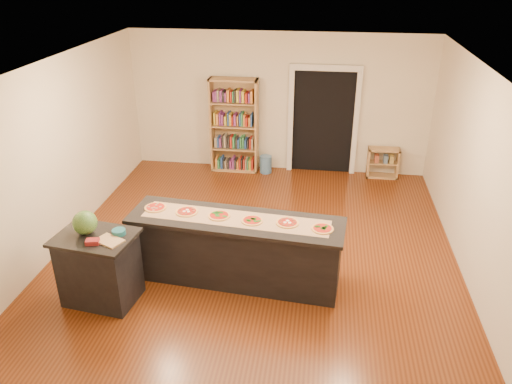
# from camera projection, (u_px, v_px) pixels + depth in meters

# --- Properties ---
(room) EXTENTS (6.00, 7.00, 2.80)m
(room) POSITION_uv_depth(u_px,v_px,m) (254.00, 172.00, 6.88)
(room) COLOR beige
(room) RESTS_ON ground
(doorway) EXTENTS (1.40, 0.09, 2.21)m
(doorway) POSITION_uv_depth(u_px,v_px,m) (323.00, 115.00, 9.95)
(doorway) COLOR black
(doorway) RESTS_ON room
(kitchen_island) EXTENTS (2.89, 0.78, 0.95)m
(kitchen_island) POSITION_uv_depth(u_px,v_px,m) (236.00, 249.00, 6.81)
(kitchen_island) COLOR black
(kitchen_island) RESTS_ON ground
(side_counter) EXTENTS (0.97, 0.71, 0.96)m
(side_counter) POSITION_uv_depth(u_px,v_px,m) (100.00, 268.00, 6.40)
(side_counter) COLOR black
(side_counter) RESTS_ON ground
(bookshelf) EXTENTS (0.96, 0.34, 1.92)m
(bookshelf) POSITION_uv_depth(u_px,v_px,m) (234.00, 126.00, 10.11)
(bookshelf) COLOR tan
(bookshelf) RESTS_ON ground
(low_shelf) EXTENTS (0.62, 0.26, 0.62)m
(low_shelf) POSITION_uv_depth(u_px,v_px,m) (383.00, 163.00, 10.05)
(low_shelf) COLOR tan
(low_shelf) RESTS_ON ground
(waste_bin) EXTENTS (0.25, 0.25, 0.36)m
(waste_bin) POSITION_uv_depth(u_px,v_px,m) (266.00, 164.00, 10.31)
(waste_bin) COLOR teal
(waste_bin) RESTS_ON ground
(kraft_paper) EXTENTS (2.54, 0.67, 0.00)m
(kraft_paper) POSITION_uv_depth(u_px,v_px,m) (236.00, 219.00, 6.61)
(kraft_paper) COLOR #A17453
(kraft_paper) RESTS_ON kitchen_island
(watermelon) EXTENTS (0.30, 0.30, 0.30)m
(watermelon) POSITION_uv_depth(u_px,v_px,m) (85.00, 223.00, 6.19)
(watermelon) COLOR #144214
(watermelon) RESTS_ON side_counter
(cutting_board) EXTENTS (0.39, 0.34, 0.02)m
(cutting_board) POSITION_uv_depth(u_px,v_px,m) (109.00, 241.00, 6.07)
(cutting_board) COLOR tan
(cutting_board) RESTS_ON side_counter
(package_red) EXTENTS (0.18, 0.14, 0.06)m
(package_red) POSITION_uv_depth(u_px,v_px,m) (93.00, 242.00, 6.02)
(package_red) COLOR maroon
(package_red) RESTS_ON side_counter
(package_teal) EXTENTS (0.17, 0.17, 0.06)m
(package_teal) POSITION_uv_depth(u_px,v_px,m) (119.00, 232.00, 6.22)
(package_teal) COLOR #195966
(package_teal) RESTS_ON side_counter
(pizza_a) EXTENTS (0.29, 0.29, 0.02)m
(pizza_a) POSITION_uv_depth(u_px,v_px,m) (156.00, 207.00, 6.87)
(pizza_a) COLOR #DDA255
(pizza_a) RESTS_ON kitchen_island
(pizza_b) EXTENTS (0.29, 0.29, 0.02)m
(pizza_b) POSITION_uv_depth(u_px,v_px,m) (187.00, 212.00, 6.77)
(pizza_b) COLOR #DDA255
(pizza_b) RESTS_ON kitchen_island
(pizza_c) EXTENTS (0.30, 0.30, 0.02)m
(pizza_c) POSITION_uv_depth(u_px,v_px,m) (219.00, 216.00, 6.66)
(pizza_c) COLOR #DDA255
(pizza_c) RESTS_ON kitchen_island
(pizza_d) EXTENTS (0.27, 0.27, 0.02)m
(pizza_d) POSITION_uv_depth(u_px,v_px,m) (252.00, 220.00, 6.54)
(pizza_d) COLOR #DDA255
(pizza_d) RESTS_ON kitchen_island
(pizza_e) EXTENTS (0.30, 0.30, 0.02)m
(pizza_e) POSITION_uv_depth(u_px,v_px,m) (287.00, 223.00, 6.49)
(pizza_e) COLOR #DDA255
(pizza_e) RESTS_ON kitchen_island
(pizza_f) EXTENTS (0.27, 0.27, 0.02)m
(pizza_f) POSITION_uv_depth(u_px,v_px,m) (322.00, 229.00, 6.35)
(pizza_f) COLOR #DDA255
(pizza_f) RESTS_ON kitchen_island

